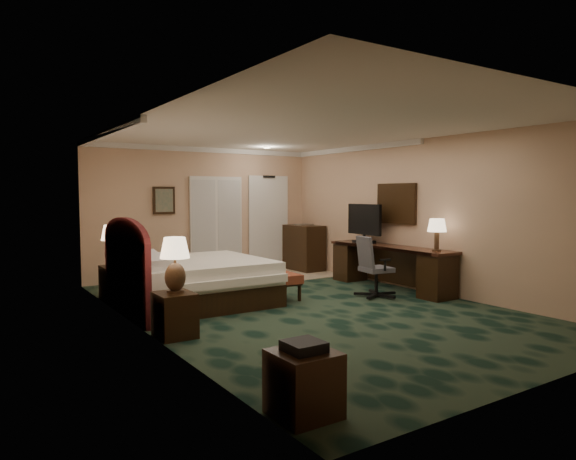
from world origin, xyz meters
TOP-DOWN VIEW (x-y plane):
  - floor at (0.00, 0.00)m, footprint 5.00×7.50m
  - ceiling at (0.00, 0.00)m, footprint 5.00×7.50m
  - wall_back at (0.00, 3.75)m, footprint 5.00×0.00m
  - wall_front at (0.00, -3.75)m, footprint 5.00×0.00m
  - wall_left at (-2.50, 0.00)m, footprint 0.00×7.50m
  - wall_right at (2.50, 0.00)m, footprint 0.00×7.50m
  - crown_molding at (0.00, 0.00)m, footprint 5.00×7.50m
  - tile_patch at (0.90, 2.90)m, footprint 3.20×1.70m
  - headboard at (-2.44, 1.00)m, footprint 0.12×2.00m
  - entry_door at (1.55, 3.72)m, footprint 1.02×0.06m
  - closet_doors at (0.25, 3.71)m, footprint 1.20×0.06m
  - wall_art at (-0.90, 3.71)m, footprint 0.45×0.06m
  - wall_mirror at (2.46, 0.60)m, footprint 0.05×0.95m
  - bed at (-1.31, 1.23)m, footprint 2.17×2.01m
  - nightstand_near at (-2.26, -0.42)m, footprint 0.43×0.49m
  - nightstand_far at (-2.26, 2.25)m, footprint 0.44×0.50m
  - lamp_near at (-2.25, -0.41)m, footprint 0.37×0.37m
  - lamp_far at (-2.29, 2.30)m, footprint 0.41×0.41m
  - bed_bench at (0.01, 1.01)m, footprint 0.52×1.31m
  - side_table at (-2.23, -3.10)m, footprint 0.47×0.47m
  - desk at (2.19, 0.47)m, footprint 0.59×2.72m
  - tv at (2.19, 1.18)m, footprint 0.15×0.97m
  - desk_lamp at (2.21, -0.58)m, footprint 0.39×0.39m
  - desk_chair at (1.45, 0.03)m, footprint 0.68×0.65m
  - minibar at (2.18, 3.20)m, footprint 0.54×0.97m

SIDE VIEW (x-z plane):
  - floor at x=0.00m, z-range 0.00..0.00m
  - tile_patch at x=0.90m, z-range 0.00..0.01m
  - bed_bench at x=0.01m, z-range 0.00..0.44m
  - side_table at x=-2.23m, z-range 0.00..0.51m
  - nightstand_near at x=-2.26m, z-range 0.00..0.54m
  - nightstand_far at x=-2.26m, z-range 0.00..0.55m
  - bed at x=-1.31m, z-range 0.00..0.69m
  - desk at x=2.19m, z-range 0.00..0.78m
  - minibar at x=2.18m, z-range 0.00..1.02m
  - desk_chair at x=1.45m, z-range 0.00..1.03m
  - headboard at x=-2.44m, z-range 0.00..1.40m
  - lamp_near at x=-2.25m, z-range 0.54..1.21m
  - lamp_far at x=-2.29m, z-range 0.55..1.22m
  - entry_door at x=1.55m, z-range -0.04..2.14m
  - closet_doors at x=0.25m, z-range 0.00..2.10m
  - desk_lamp at x=2.21m, z-range 0.78..1.33m
  - tv at x=2.19m, z-range 0.78..1.54m
  - wall_back at x=0.00m, z-range 0.00..2.70m
  - wall_front at x=0.00m, z-range 0.00..2.70m
  - wall_left at x=-2.50m, z-range 0.00..2.70m
  - wall_right at x=2.50m, z-range 0.00..2.70m
  - wall_mirror at x=2.46m, z-range 1.18..1.93m
  - wall_art at x=-0.90m, z-range 1.33..1.88m
  - crown_molding at x=0.00m, z-range 2.60..2.70m
  - ceiling at x=0.00m, z-range 2.70..2.70m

